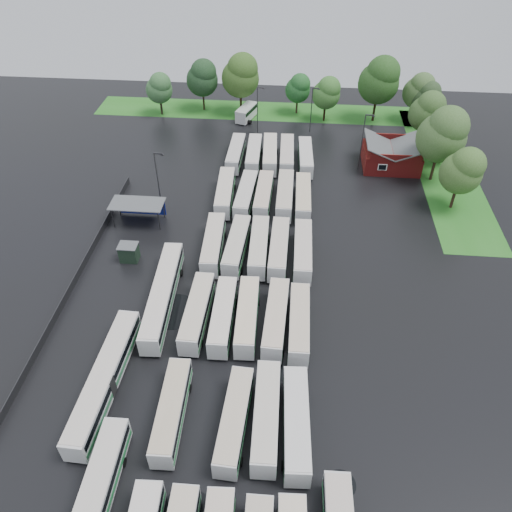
{
  "coord_description": "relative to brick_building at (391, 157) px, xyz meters",
  "views": [
    {
      "loc": [
        6.62,
        -40.1,
        46.57
      ],
      "look_at": [
        2.0,
        12.0,
        2.5
      ],
      "focal_mm": 35.0,
      "sensor_mm": 36.0,
      "label": 1
    }
  ],
  "objects": [
    {
      "name": "ground",
      "position": [
        -24.0,
        -42.77,
        -1.87
      ],
      "size": [
        160.0,
        160.0,
        0.0
      ],
      "primitive_type": "plane",
      "color": "black",
      "rests_on": "ground"
    },
    {
      "name": "brick_building",
      "position": [
        0.0,
        0.0,
        0.0
      ],
      "size": [
        10.07,
        8.6,
        5.39
      ],
      "color": "maroon",
      "rests_on": "ground"
    },
    {
      "name": "wash_shed",
      "position": [
        -41.2,
        -20.74,
        1.12
      ],
      "size": [
        8.2,
        4.2,
        3.58
      ],
      "color": "#2D2D30",
      "rests_on": "ground"
    },
    {
      "name": "utility_hut",
      "position": [
        -40.2,
        -30.17,
        -0.55
      ],
      "size": [
        2.7,
        2.2,
        2.62
      ],
      "color": "black",
      "rests_on": "ground"
    },
    {
      "name": "grass_strip_north",
      "position": [
        -22.0,
        22.03,
        -1.86
      ],
      "size": [
        80.0,
        10.0,
        0.01
      ],
      "primitive_type": "cube",
      "color": "#266F1E",
      "rests_on": "ground"
    },
    {
      "name": "grass_strip_east",
      "position": [
        10.0,
        0.03,
        -1.86
      ],
      "size": [
        10.0,
        50.0,
        0.01
      ],
      "primitive_type": "cube",
      "color": "#266F1E",
      "rests_on": "ground"
    },
    {
      "name": "west_fence",
      "position": [
        -46.2,
        -34.77,
        -1.27
      ],
      "size": [
        0.1,
        50.0,
        1.2
      ],
      "primitive_type": "cube",
      "color": "#2D2D30",
      "rests_on": "ground"
    },
    {
      "name": "bus_r1c0",
      "position": [
        -28.51,
        -54.99,
        -0.14
      ],
      "size": [
        2.72,
        11.34,
        3.14
      ],
      "rotation": [
        0.0,
        0.0,
        0.03
      ],
      "color": "silver",
      "rests_on": "ground"
    },
    {
      "name": "bus_r1c2",
      "position": [
        -21.98,
        -55.49,
        -0.15
      ],
      "size": [
        2.92,
        11.31,
        3.12
      ],
      "rotation": [
        0.0,
        0.0,
        -0.05
      ],
      "color": "silver",
      "rests_on": "ground"
    },
    {
      "name": "bus_r1c3",
      "position": [
        -18.83,
        -54.84,
        -0.06
      ],
      "size": [
        2.77,
        11.85,
        3.28
      ],
      "rotation": [
        0.0,
        0.0,
        0.02
      ],
      "color": "silver",
      "rests_on": "ground"
    },
    {
      "name": "bus_r1c4",
      "position": [
        -15.79,
        -55.36,
        -0.06
      ],
      "size": [
        3.11,
        11.94,
        3.29
      ],
      "rotation": [
        0.0,
        0.0,
        0.05
      ],
      "color": "silver",
      "rests_on": "ground"
    },
    {
      "name": "bus_r2c0",
      "position": [
        -28.33,
        -41.26,
        -0.07
      ],
      "size": [
        2.67,
        11.76,
        3.26
      ],
      "rotation": [
        0.0,
        0.0,
        -0.02
      ],
      "color": "silver",
      "rests_on": "ground"
    },
    {
      "name": "bus_r2c1",
      "position": [
        -25.1,
        -41.53,
        -0.12
      ],
      "size": [
        2.62,
        11.43,
        3.17
      ],
      "rotation": [
        0.0,
        0.0,
        0.02
      ],
      "color": "silver",
      "rests_on": "ground"
    },
    {
      "name": "bus_r2c2",
      "position": [
        -22.15,
        -41.28,
        -0.11
      ],
      "size": [
        2.81,
        11.55,
        3.2
      ],
      "rotation": [
        0.0,
        0.0,
        0.03
      ],
      "color": "silver",
      "rests_on": "ground"
    },
    {
      "name": "bus_r2c3",
      "position": [
        -18.64,
        -41.42,
        -0.08
      ],
      "size": [
        2.84,
        11.73,
        3.24
      ],
      "rotation": [
        0.0,
        0.0,
        -0.03
      ],
      "color": "silver",
      "rests_on": "ground"
    },
    {
      "name": "bus_r2c4",
      "position": [
        -15.79,
        -41.88,
        -0.13
      ],
      "size": [
        2.48,
        11.33,
        3.15
      ],
      "rotation": [
        0.0,
        0.0,
        0.01
      ],
      "color": "silver",
      "rests_on": "ground"
    },
    {
      "name": "bus_r3c0",
      "position": [
        -28.42,
        -27.82,
        -0.06
      ],
      "size": [
        3.03,
        11.91,
        3.29
      ],
      "rotation": [
        0.0,
        0.0,
        0.05
      ],
      "color": "silver",
      "rests_on": "ground"
    },
    {
      "name": "bus_r3c1",
      "position": [
        -25.04,
        -27.86,
        -0.09
      ],
      "size": [
        3.02,
        11.68,
        3.22
      ],
      "rotation": [
        0.0,
        0.0,
        -0.05
      ],
      "color": "silver",
      "rests_on": "ground"
    },
    {
      "name": "bus_r3c2",
      "position": [
        -21.85,
        -27.81,
        -0.1
      ],
      "size": [
        2.72,
        11.62,
        3.22
      ],
      "rotation": [
        0.0,
        0.0,
        0.02
      ],
      "color": "silver",
      "rests_on": "ground"
    },
    {
      "name": "bus_r3c3",
      "position": [
        -18.98,
        -27.98,
        -0.08
      ],
      "size": [
        2.57,
        11.7,
        3.25
      ],
      "rotation": [
        0.0,
        0.0,
        -0.01
      ],
      "color": "silver",
      "rests_on": "ground"
    },
    {
      "name": "bus_r3c4",
      "position": [
        -15.6,
        -28.21,
        -0.08
      ],
      "size": [
        2.59,
        11.7,
        3.25
      ],
      "rotation": [
        0.0,
        0.0,
        0.01
      ],
      "color": "silver",
      "rests_on": "ground"
    },
    {
      "name": "bus_r4c0",
      "position": [
        -28.58,
        -14.24,
        -0.05
      ],
      "size": [
        3.1,
        11.97,
        3.3
      ],
      "rotation": [
        0.0,
        0.0,
        0.05
      ],
      "color": "silver",
      "rests_on": "ground"
    },
    {
      "name": "bus_r4c1",
      "position": [
        -25.1,
        -14.65,
        -0.1
      ],
      "size": [
        3.0,
        11.67,
        3.22
      ],
      "rotation": [
        0.0,
        0.0,
        -0.05
      ],
      "color": "silver",
      "rests_on": "ground"
    },
    {
      "name": "bus_r4c2",
      "position": [
        -22.2,
        -14.32,
        -0.13
      ],
      "size": [
        2.64,
        11.39,
        3.16
      ],
      "rotation": [
        0.0,
        0.0,
        -0.02
      ],
      "color": "silver",
      "rests_on": "ground"
    },
    {
      "name": "bus_r4c3",
      "position": [
        -18.74,
        -14.2,
        -0.05
      ],
      "size": [
        2.55,
        11.89,
        3.31
      ],
      "rotation": [
        0.0,
        0.0,
        0.0
      ],
      "color": "silver",
      "rests_on": "ground"
    },
    {
      "name": "bus_r4c4",
      "position": [
        -15.79,
        -14.56,
        -0.11
      ],
      "size": [
        2.62,
        11.5,
        3.19
      ],
      "rotation": [
        0.0,
        0.0,
        0.02
      ],
      "color": "silver",
      "rests_on": "ground"
    },
    {
      "name": "bus_r5c0",
      "position": [
        -28.41,
        -0.86,
        -0.13
      ],
      "size": [
        2.55,
        11.39,
        3.16
      ],
      "rotation": [
        0.0,
        0.0,
        -0.01
      ],
      "color": "silver",
      "rests_on": "ground"
    },
    {
      "name": "bus_r5c1",
      "position": [
        -25.05,
        -0.91,
        -0.11
      ],
      "size": [
        2.72,
        11.5,
        3.18
      ],
      "rotation": [
        0.0,
        0.0,
        0.03
      ],
      "color": "silver",
      "rests_on": "ground"
    },
    {
      "name": "bus_r5c2",
      "position": [
        -22.08,
        -0.71,
        -0.06
      ],
      "size": [
        3.11,
        11.92,
        3.29
      ],
      "rotation": [
        0.0,
        0.0,
        0.05
      ],
      "color": "silver",
      "rests_on": "ground"
    },
    {
      "name": "bus_r5c3",
      "position": [
        -18.98,
        -0.62,
        -0.09
      ],
      "size": [
        2.8,
        11.69,
        3.24
      ],
      "rotation": [
        0.0,
        0.0,
        0.03
      ],
      "color": "silver",
      "rests_on": "ground"
    },
    {
      "name": "bus_r5c4",
      "position": [
        -15.54,
        -1.09,
        -0.14
      ],
      "size": [
        2.91,
        11.4,
        3.15
      ],
      "rotation": [
        0.0,
        0.0,
        0.05
      ],
      "color": "silver",
      "rests_on": "ground"
    },
    {
      "name": "artic_bus_west_b",
      "position": [
        -33.26,
        -38.63,
        -0.04
      ],
      "size": [
        3.3,
        17.86,
        3.3
      ],
      "rotation": [
        0.0,
        0.0,
        0.05
      ],
      "color": "silver",
      "rests_on": "ground"
    },
    {
      "name": "artic_bus_west_c",
      "position": [
        -36.49,
        -51.88,
        -0.05
      ],
      "size": [
        3.08,
        17.72,
        3.27
      ],
      "rotation": [
        0.0,
        0.0,
        -0.03
      ],
      "color": "silver",
      "rests_on": "ground"
    },
    {
      "name": "minibus",
      "position": [
        -28.33,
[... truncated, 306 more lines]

